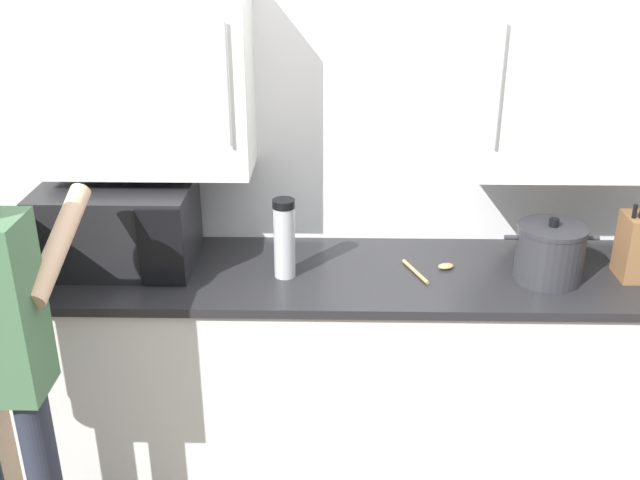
{
  "coord_description": "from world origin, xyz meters",
  "views": [
    {
      "loc": [
        -0.1,
        -1.9,
        2.16
      ],
      "look_at": [
        -0.15,
        0.61,
        1.05
      ],
      "focal_mm": 41.14,
      "sensor_mm": 36.0,
      "label": 1
    }
  ],
  "objects": [
    {
      "name": "microwave_oven",
      "position": [
        -0.97,
        0.69,
        1.06
      ],
      "size": [
        0.6,
        0.79,
        0.32
      ],
      "color": "black",
      "rests_on": "counter_unit"
    },
    {
      "name": "knife_block",
      "position": [
        1.04,
        0.63,
        1.03
      ],
      "size": [
        0.11,
        0.15,
        0.32
      ],
      "color": "brown",
      "rests_on": "counter_unit"
    },
    {
      "name": "thermos_flask",
      "position": [
        -0.28,
        0.61,
        1.06
      ],
      "size": [
        0.08,
        0.08,
        0.31
      ],
      "color": "#B7BABF",
      "rests_on": "counter_unit"
    },
    {
      "name": "counter_unit",
      "position": [
        0.0,
        0.66,
        0.45
      ],
      "size": [
        2.7,
        0.65,
        0.9
      ],
      "color": "white",
      "rests_on": "ground_plane"
    },
    {
      "name": "wooden_spoon",
      "position": [
        0.28,
        0.66,
        0.91
      ],
      "size": [
        0.21,
        0.2,
        0.02
      ],
      "color": "tan",
      "rests_on": "counter_unit"
    },
    {
      "name": "stock_pot",
      "position": [
        0.71,
        0.6,
        1.01
      ],
      "size": [
        0.35,
        0.26,
        0.25
      ],
      "color": "#2D2D33",
      "rests_on": "counter_unit"
    },
    {
      "name": "back_wall_tiled",
      "position": [
        -0.0,
        0.96,
        1.37
      ],
      "size": [
        3.32,
        0.44,
        2.53
      ],
      "color": "white",
      "rests_on": "ground_plane"
    }
  ]
}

